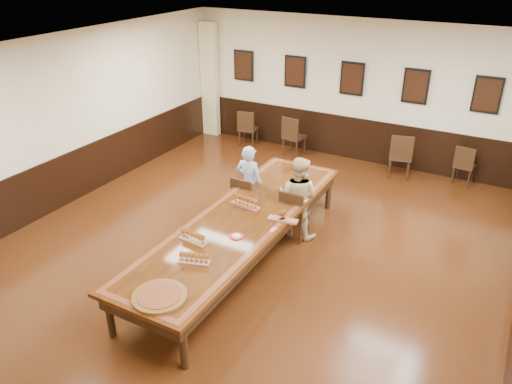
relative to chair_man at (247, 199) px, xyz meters
The scene contains 23 objects.
floor 1.36m from the chair_man, 64.29° to the right, with size 8.00×10.00×0.02m, color black.
ceiling 3.04m from the chair_man, 64.29° to the right, with size 8.00×10.00×0.02m, color white.
wall_back 4.06m from the chair_man, 81.80° to the left, with size 8.00×0.02×3.20m, color #F1EDC9.
wall_left 3.82m from the chair_man, 161.52° to the right, with size 0.02×10.00×3.20m, color #F1EDC9.
chair_man is the anchor object (origin of this frame).
chair_woman 1.02m from the chair_man, ahead, with size 0.44×0.48×0.93m, color #2F1E15, non-canonical shape.
spare_chair_a 3.90m from the chair_man, 119.27° to the left, with size 0.43×0.47×0.92m, color #2F1E15, non-canonical shape.
spare_chair_b 3.43m from the chair_man, 100.42° to the left, with size 0.45×0.49×0.97m, color #2F1E15, non-canonical shape.
spare_chair_c 3.84m from the chair_man, 59.83° to the left, with size 0.47×0.51×1.00m, color #2F1E15, non-canonical shape.
spare_chair_d 4.86m from the chair_man, 48.46° to the left, with size 0.40×0.44×0.86m, color #2F1E15, non-canonical shape.
person_man 0.28m from the chair_man, 88.98° to the left, with size 0.52×0.34×1.44m, color #4F7CC7.
person_woman 1.05m from the chair_man, ahead, with size 0.72×0.56×1.45m, color beige.
pink_phone 1.70m from the chair_man, 46.31° to the right, with size 0.07×0.14×0.01m, color #FB53AC.
curtain 4.96m from the chair_man, 131.07° to the left, with size 0.45×0.18×2.90m, color beige.
wainscoting 1.28m from the chair_man, 64.29° to the right, with size 8.00×10.00×1.00m.
conference_table 1.29m from the chair_man, 64.29° to the right, with size 1.40×5.00×0.76m.
posters 4.09m from the chair_man, 81.65° to the left, with size 6.14×0.04×0.74m.
flight_a 0.95m from the chair_man, 61.04° to the right, with size 0.52×0.22×0.19m.
flight_b 1.50m from the chair_man, 37.50° to the right, with size 0.49×0.21×0.18m.
flight_c 2.11m from the chair_man, 81.69° to the right, with size 0.47×0.18×0.17m.
flight_d 2.59m from the chair_man, 75.97° to the right, with size 0.45×0.26×0.16m.
red_plate_grp 1.85m from the chair_man, 64.75° to the right, with size 0.21×0.21×0.03m.
carved_platter 3.39m from the chair_man, 78.23° to the right, with size 0.74×0.74×0.05m.
Camera 1 is at (3.48, -5.80, 4.57)m, focal length 35.00 mm.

